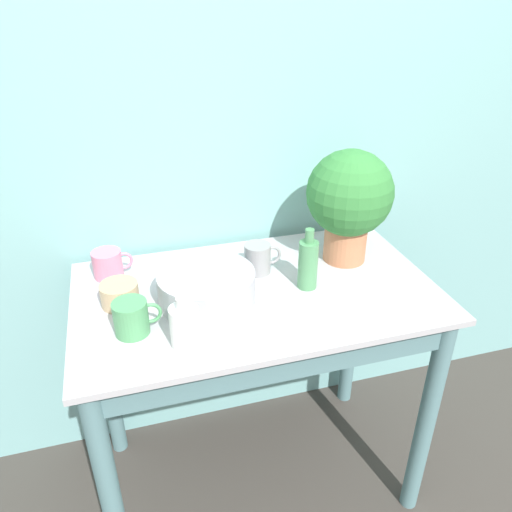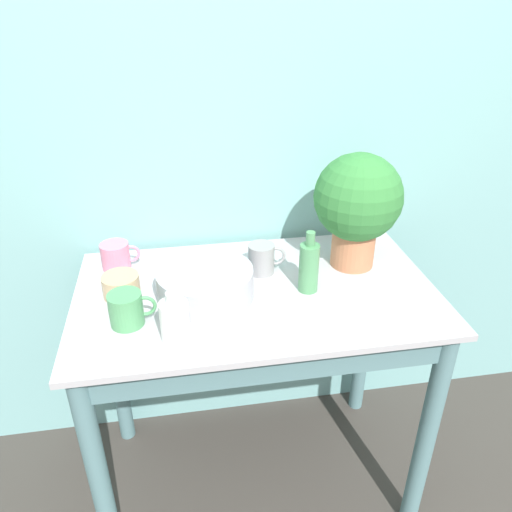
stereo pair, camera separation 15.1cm
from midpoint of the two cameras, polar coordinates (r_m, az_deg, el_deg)
wall_back at (r=1.77m, az=0.35°, el=12.09°), size 6.00×0.05×2.40m
counter_table at (r=1.66m, az=2.77°, el=-9.95°), size 1.12×0.66×0.86m
potted_plant at (r=1.65m, az=14.12°, el=5.88°), size 0.29×0.29×0.39m
bowl_wash_large at (r=1.51m, az=-2.99°, el=-3.24°), size 0.29×0.29×0.09m
bottle_tall at (r=1.54m, az=8.86°, el=-1.27°), size 0.06×0.06×0.20m
bottle_short at (r=1.34m, az=-6.11°, el=-7.39°), size 0.08×0.08×0.15m
mug_pink at (r=1.70m, az=-13.29°, el=-0.05°), size 0.13×0.09×0.09m
mug_green at (r=1.42m, az=-11.62°, el=-6.07°), size 0.13×0.09×0.10m
mug_grey at (r=1.64m, az=3.33°, el=-0.36°), size 0.12×0.09×0.10m
bowl_small_tan at (r=1.56m, az=-12.51°, el=-3.42°), size 0.11×0.11×0.07m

